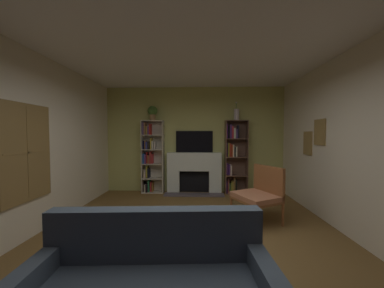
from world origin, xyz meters
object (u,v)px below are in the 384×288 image
bookshelf_right (234,157)px  fireplace (194,171)px  armchair (260,193)px  vase_with_flowers (236,114)px  tv (194,142)px  bookshelf_left (151,156)px  potted_plant (153,112)px

bookshelf_right → fireplace: bearing=-179.5°
fireplace → armchair: size_ratio=1.56×
vase_with_flowers → armchair: vase_with_flowers is taller
tv → bookshelf_left: 1.23m
bookshelf_right → potted_plant: potted_plant is taller
bookshelf_left → potted_plant: 1.18m
potted_plant → vase_with_flowers: (2.19, 0.00, -0.07)m
fireplace → tv: bearing=90.0°
tv → potted_plant: 1.35m
potted_plant → vase_with_flowers: bearing=0.0°
bookshelf_left → vase_with_flowers: (2.26, -0.04, 1.11)m
bookshelf_right → armchair: bookshelf_right is taller
bookshelf_left → bookshelf_right: size_ratio=1.00×
bookshelf_right → bookshelf_left: bearing=179.8°
potted_plant → bookshelf_left: bearing=148.9°
vase_with_flowers → armchair: bearing=-86.8°
bookshelf_right → armchair: bearing=-84.9°
potted_plant → vase_with_flowers: 2.19m
bookshelf_left → potted_plant: bearing=-31.1°
bookshelf_left → tv: bearing=4.0°
tv → vase_with_flowers: 1.31m
potted_plant → armchair: potted_plant is taller
bookshelf_left → vase_with_flowers: vase_with_flowers is taller
fireplace → vase_with_flowers: bearing=-1.2°
bookshelf_left → bookshelf_right: bearing=-0.2°
tv → bookshelf_left: size_ratio=0.51×
armchair → tv: bearing=121.4°
tv → vase_with_flowers: size_ratio=2.01×
fireplace → bookshelf_right: size_ratio=0.80×
fireplace → vase_with_flowers: vase_with_flowers is taller
tv → armchair: (1.20, -1.97, -0.84)m
bookshelf_left → armchair: 3.05m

